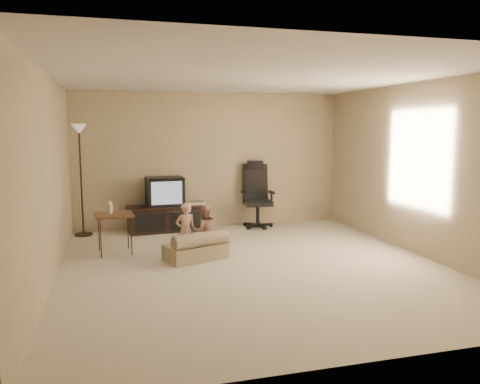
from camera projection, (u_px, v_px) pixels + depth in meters
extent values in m
plane|color=beige|center=(252.00, 266.00, 6.29)|extent=(5.50, 5.50, 0.00)
plane|color=silver|center=(253.00, 76.00, 5.95)|extent=(5.50, 5.50, 0.00)
plane|color=tan|center=(211.00, 160.00, 8.75)|extent=(5.00, 0.00, 5.00)
plane|color=tan|center=(358.00, 207.00, 3.49)|extent=(5.00, 0.00, 5.00)
plane|color=tan|center=(48.00, 179.00, 5.47)|extent=(0.00, 5.50, 5.50)
plane|color=tan|center=(418.00, 169.00, 6.77)|extent=(0.00, 5.50, 5.50)
cube|color=black|center=(165.00, 220.00, 8.41)|extent=(1.32, 0.53, 0.42)
cube|color=black|center=(165.00, 207.00, 8.38)|extent=(1.36, 0.57, 0.04)
cube|color=black|center=(150.00, 223.00, 8.09)|extent=(0.54, 0.05, 0.32)
cube|color=black|center=(185.00, 221.00, 8.28)|extent=(0.54, 0.05, 0.32)
cube|color=black|center=(165.00, 191.00, 8.36)|extent=(0.67, 0.50, 0.51)
cube|color=silver|center=(167.00, 193.00, 8.13)|extent=(0.53, 0.04, 0.40)
cube|color=silver|center=(194.00, 203.00, 8.48)|extent=(0.38, 0.28, 0.06)
cylinder|color=black|center=(258.00, 215.00, 8.71)|extent=(0.07, 0.07, 0.39)
cube|color=black|center=(258.00, 203.00, 8.68)|extent=(0.53, 0.53, 0.09)
cube|color=black|center=(255.00, 182.00, 8.86)|extent=(0.48, 0.21, 0.69)
cube|color=black|center=(255.00, 165.00, 8.82)|extent=(0.30, 0.12, 0.16)
cube|color=black|center=(244.00, 193.00, 8.61)|extent=(0.09, 0.28, 0.04)
cube|color=black|center=(272.00, 192.00, 8.70)|extent=(0.09, 0.28, 0.04)
cube|color=brown|center=(114.00, 215.00, 6.86)|extent=(0.58, 0.58, 0.03)
cylinder|color=black|center=(101.00, 238.00, 6.63)|extent=(0.01, 0.01, 0.59)
cylinder|color=black|center=(131.00, 236.00, 6.77)|extent=(0.01, 0.01, 0.59)
cylinder|color=black|center=(99.00, 232.00, 7.03)|extent=(0.01, 0.01, 0.59)
cylinder|color=black|center=(128.00, 230.00, 7.17)|extent=(0.01, 0.01, 0.59)
cylinder|color=beige|center=(110.00, 208.00, 6.87)|extent=(0.07, 0.07, 0.15)
cone|color=beige|center=(110.00, 202.00, 6.86)|extent=(0.06, 0.06, 0.05)
cylinder|color=black|center=(84.00, 234.00, 8.09)|extent=(0.30, 0.30, 0.03)
cylinder|color=black|center=(81.00, 183.00, 7.97)|extent=(0.03, 0.03, 1.81)
cone|color=beige|center=(79.00, 129.00, 7.85)|extent=(0.25, 0.25, 0.17)
cube|color=gray|center=(196.00, 251.00, 6.61)|extent=(0.95, 0.71, 0.22)
cylinder|color=gray|center=(201.00, 240.00, 6.46)|extent=(0.85, 0.46, 0.20)
imported|color=tan|center=(186.00, 231.00, 6.59)|extent=(0.33, 0.27, 0.80)
imported|color=tan|center=(205.00, 231.00, 6.70)|extent=(0.38, 0.22, 0.76)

